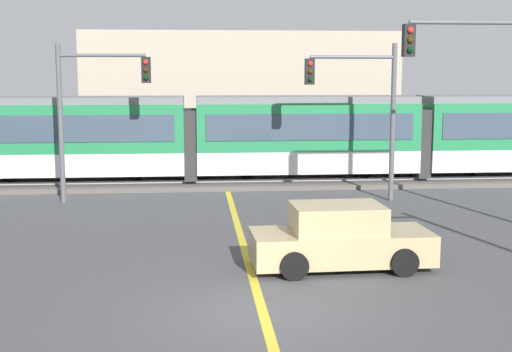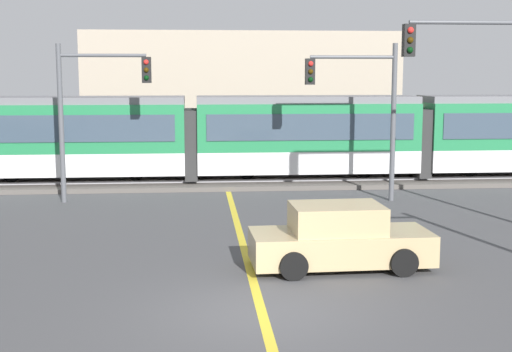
% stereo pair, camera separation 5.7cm
% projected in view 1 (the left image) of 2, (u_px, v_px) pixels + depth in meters
% --- Properties ---
extents(ground_plane, '(200.00, 200.00, 0.00)m').
position_uv_depth(ground_plane, '(263.00, 313.00, 13.65)').
color(ground_plane, '#474749').
extents(track_bed, '(120.00, 4.00, 0.18)m').
position_uv_depth(track_bed, '(226.00, 182.00, 29.47)').
color(track_bed, '#56514C').
rests_on(track_bed, ground).
extents(rail_near, '(120.00, 0.08, 0.10)m').
position_uv_depth(rail_near, '(226.00, 181.00, 28.74)').
color(rail_near, '#939399').
rests_on(rail_near, track_bed).
extents(rail_far, '(120.00, 0.08, 0.10)m').
position_uv_depth(rail_far, '(225.00, 176.00, 30.16)').
color(rail_far, '#939399').
rests_on(rail_far, track_bed).
extents(light_rail_tram, '(28.00, 2.64, 3.43)m').
position_uv_depth(light_rail_tram, '(306.00, 134.00, 29.46)').
color(light_rail_tram, silver).
rests_on(light_rail_tram, track_bed).
extents(lane_centre_line, '(0.20, 16.45, 0.01)m').
position_uv_depth(lane_centre_line, '(242.00, 241.00, 19.40)').
color(lane_centre_line, gold).
rests_on(lane_centre_line, ground).
extents(sedan_crossing, '(4.25, 2.02, 1.52)m').
position_uv_depth(sedan_crossing, '(340.00, 239.00, 16.70)').
color(sedan_crossing, tan).
rests_on(sedan_crossing, ground).
extents(traffic_light_far_right, '(3.25, 0.38, 5.58)m').
position_uv_depth(traffic_light_far_right, '(362.00, 99.00, 25.01)').
color(traffic_light_far_right, '#515459').
rests_on(traffic_light_far_right, ground).
extents(traffic_light_mid_right, '(4.25, 0.38, 6.45)m').
position_uv_depth(traffic_light_mid_right, '(497.00, 83.00, 20.26)').
color(traffic_light_mid_right, '#515459').
rests_on(traffic_light_mid_right, ground).
extents(traffic_light_far_left, '(3.25, 0.38, 5.56)m').
position_uv_depth(traffic_light_far_left, '(92.00, 98.00, 24.83)').
color(traffic_light_far_left, '#515459').
rests_on(traffic_light_far_left, ground).
extents(building_backdrop_far, '(17.20, 6.00, 6.77)m').
position_uv_depth(building_backdrop_far, '(239.00, 93.00, 40.76)').
color(building_backdrop_far, tan).
rests_on(building_backdrop_far, ground).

